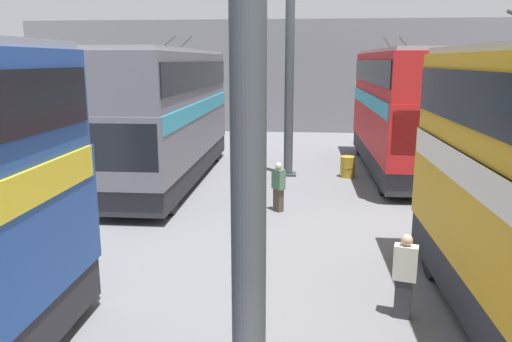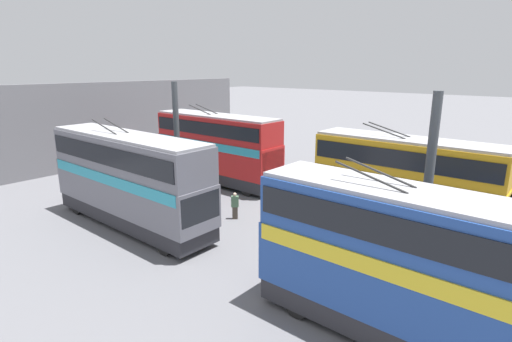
{
  "view_description": "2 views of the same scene",
  "coord_description": "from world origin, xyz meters",
  "px_view_note": "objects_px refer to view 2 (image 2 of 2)",
  "views": [
    {
      "loc": [
        -2.18,
        -0.52,
        4.67
      ],
      "look_at": [
        12.64,
        0.84,
        1.35
      ],
      "focal_mm": 35.0,
      "sensor_mm": 36.0,
      "label": 1
    },
    {
      "loc": [
        -1.82,
        15.81,
        8.44
      ],
      "look_at": [
        12.4,
        -1.1,
        2.66
      ],
      "focal_mm": 28.0,
      "sensor_mm": 36.0,
      "label": 2
    }
  ],
  "objects_px": {
    "bus_left_near": "(405,178)",
    "bus_left_far": "(217,144)",
    "bus_right_near": "(407,259)",
    "person_by_left_row": "(360,218)",
    "person_aisle_midway": "(235,205)",
    "oil_drum": "(208,186)",
    "bus_right_mid": "(129,175)",
    "person_by_right_row": "(460,305)"
  },
  "relations": [
    {
      "from": "bus_left_near",
      "to": "bus_left_far",
      "type": "distance_m",
      "value": 13.97
    },
    {
      "from": "bus_right_near",
      "to": "person_by_left_row",
      "type": "height_order",
      "value": "bus_right_near"
    },
    {
      "from": "person_aisle_midway",
      "to": "person_by_left_row",
      "type": "height_order",
      "value": "person_by_left_row"
    },
    {
      "from": "bus_left_near",
      "to": "oil_drum",
      "type": "xyz_separation_m",
      "value": [
        12.75,
        2.09,
        -2.38
      ]
    },
    {
      "from": "bus_right_mid",
      "to": "oil_drum",
      "type": "height_order",
      "value": "bus_right_mid"
    },
    {
      "from": "person_aisle_midway",
      "to": "bus_right_mid",
      "type": "bearing_deg",
      "value": 100.36
    },
    {
      "from": "bus_left_far",
      "to": "bus_right_mid",
      "type": "height_order",
      "value": "bus_left_far"
    },
    {
      "from": "bus_right_near",
      "to": "oil_drum",
      "type": "distance_m",
      "value": 17.71
    },
    {
      "from": "bus_left_far",
      "to": "person_by_left_row",
      "type": "height_order",
      "value": "bus_left_far"
    },
    {
      "from": "bus_left_far",
      "to": "person_by_left_row",
      "type": "bearing_deg",
      "value": 170.7
    },
    {
      "from": "bus_right_mid",
      "to": "bus_right_near",
      "type": "bearing_deg",
      "value": -180.0
    },
    {
      "from": "bus_left_near",
      "to": "person_aisle_midway",
      "type": "relative_size",
      "value": 6.12
    },
    {
      "from": "bus_left_near",
      "to": "bus_right_near",
      "type": "relative_size",
      "value": 1.01
    },
    {
      "from": "person_aisle_midway",
      "to": "oil_drum",
      "type": "height_order",
      "value": "person_aisle_midway"
    },
    {
      "from": "bus_right_near",
      "to": "person_by_right_row",
      "type": "bearing_deg",
      "value": -122.9
    },
    {
      "from": "bus_left_far",
      "to": "bus_right_near",
      "type": "bearing_deg",
      "value": 152.51
    },
    {
      "from": "person_aisle_midway",
      "to": "oil_drum",
      "type": "distance_m",
      "value": 5.6
    },
    {
      "from": "bus_left_far",
      "to": "person_by_left_row",
      "type": "distance_m",
      "value": 12.93
    },
    {
      "from": "bus_left_near",
      "to": "bus_right_near",
      "type": "distance_m",
      "value": 9.64
    },
    {
      "from": "person_by_left_row",
      "to": "bus_right_near",
      "type": "bearing_deg",
      "value": 139.05
    },
    {
      "from": "person_by_left_row",
      "to": "oil_drum",
      "type": "xyz_separation_m",
      "value": [
        11.37,
        0.03,
        -0.42
      ]
    },
    {
      "from": "bus_right_mid",
      "to": "person_by_right_row",
      "type": "bearing_deg",
      "value": -173.1
    },
    {
      "from": "person_by_right_row",
      "to": "person_by_left_row",
      "type": "bearing_deg",
      "value": 1.07
    },
    {
      "from": "bus_left_near",
      "to": "oil_drum",
      "type": "bearing_deg",
      "value": 9.31
    },
    {
      "from": "person_aisle_midway",
      "to": "person_by_left_row",
      "type": "relative_size",
      "value": 0.97
    },
    {
      "from": "bus_left_near",
      "to": "oil_drum",
      "type": "distance_m",
      "value": 13.13
    },
    {
      "from": "bus_left_near",
      "to": "bus_right_mid",
      "type": "distance_m",
      "value": 14.56
    },
    {
      "from": "bus_left_near",
      "to": "bus_right_mid",
      "type": "relative_size",
      "value": 0.85
    },
    {
      "from": "bus_left_near",
      "to": "bus_right_near",
      "type": "bearing_deg",
      "value": 110.5
    },
    {
      "from": "person_aisle_midway",
      "to": "person_by_left_row",
      "type": "xyz_separation_m",
      "value": [
        -6.42,
        -2.61,
        0.03
      ]
    },
    {
      "from": "bus_right_near",
      "to": "person_aisle_midway",
      "type": "bearing_deg",
      "value": -21.3
    },
    {
      "from": "bus_left_near",
      "to": "person_by_right_row",
      "type": "distance_m",
      "value": 8.7
    },
    {
      "from": "person_aisle_midway",
      "to": "bus_left_near",
      "type": "bearing_deg",
      "value": -98.91
    },
    {
      "from": "bus_left_far",
      "to": "bus_left_near",
      "type": "bearing_deg",
      "value": 180.0
    },
    {
      "from": "bus_left_near",
      "to": "person_by_right_row",
      "type": "bearing_deg",
      "value": 123.19
    },
    {
      "from": "bus_right_near",
      "to": "person_by_left_row",
      "type": "xyz_separation_m",
      "value": [
        4.75,
        -6.96,
        -1.98
      ]
    },
    {
      "from": "person_by_left_row",
      "to": "bus_right_mid",
      "type": "bearing_deg",
      "value": 49.48
    },
    {
      "from": "bus_left_far",
      "to": "person_aisle_midway",
      "type": "relative_size",
      "value": 6.82
    },
    {
      "from": "oil_drum",
      "to": "bus_left_near",
      "type": "bearing_deg",
      "value": -170.69
    },
    {
      "from": "bus_right_mid",
      "to": "person_aisle_midway",
      "type": "distance_m",
      "value": 6.03
    },
    {
      "from": "person_by_left_row",
      "to": "person_aisle_midway",
      "type": "bearing_deg",
      "value": 36.86
    },
    {
      "from": "bus_left_near",
      "to": "bus_right_near",
      "type": "height_order",
      "value": "bus_right_near"
    }
  ]
}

